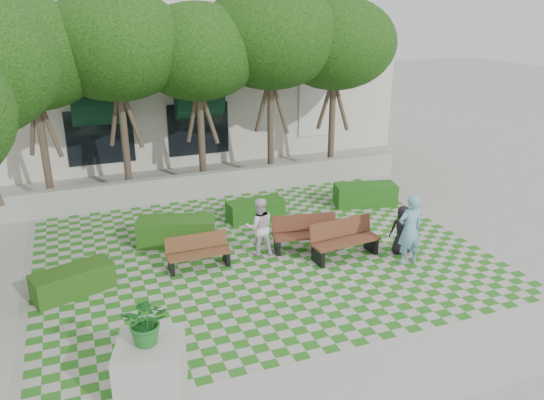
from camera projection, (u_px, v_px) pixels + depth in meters
name	position (u px, v px, depth m)	size (l,w,h in m)	color
ground	(275.00, 270.00, 13.99)	(90.00, 90.00, 0.00)	gray
lawn	(262.00, 255.00, 14.86)	(12.00, 12.00, 0.00)	#2B721E
sidewalk_south	(367.00, 382.00, 9.88)	(16.00, 2.00, 0.01)	#9E9B93
retaining_wall	(213.00, 184.00, 19.25)	(15.00, 0.36, 0.90)	#9E9B93
bench_east	(344.00, 240.00, 14.60)	(2.02, 0.84, 1.03)	#572F1D
bench_mid	(305.00, 234.00, 15.06)	(1.95, 0.95, 0.98)	#542A1C
bench_west	(198.00, 252.00, 14.04)	(1.68, 0.56, 0.88)	brown
hedge_east	(365.00, 195.00, 18.42)	(2.10, 0.84, 0.73)	#1B5015
hedge_midright	(256.00, 210.00, 17.21)	(1.83, 0.73, 0.64)	#1B4D14
hedge_midleft	(177.00, 231.00, 15.44)	(2.21, 0.89, 0.77)	#204D14
hedge_west	(73.00, 281.00, 12.79)	(1.87, 0.75, 0.66)	#1F4612
planter_front	(150.00, 358.00, 9.25)	(1.42, 1.42, 2.02)	#9E9B93
person_blue	(410.00, 230.00, 14.04)	(0.72, 0.47, 1.98)	#6CA9C5
person_dark	(402.00, 230.00, 14.72)	(0.69, 0.45, 1.41)	black
person_white	(259.00, 227.00, 14.61)	(0.81, 0.63, 1.67)	white
tree_row	(152.00, 52.00, 16.75)	(17.70, 13.40, 7.41)	#47382B
building	(187.00, 93.00, 25.72)	(18.00, 8.92, 5.15)	beige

